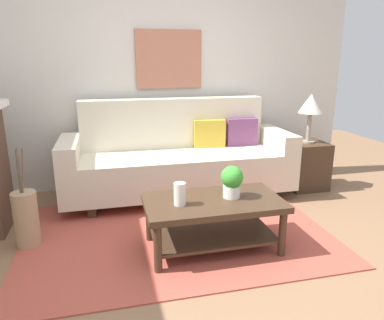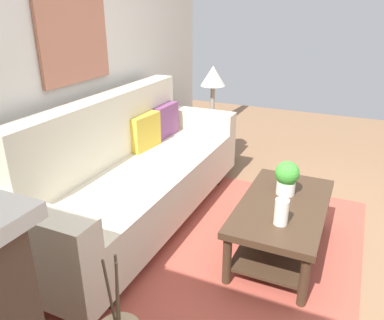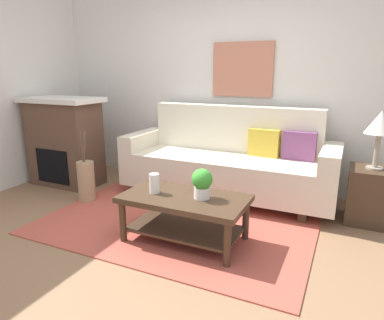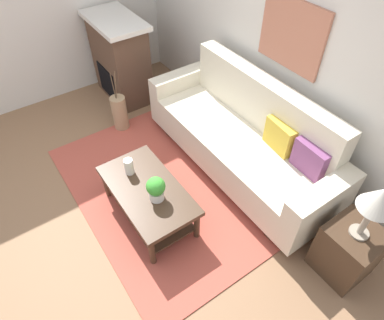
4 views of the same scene
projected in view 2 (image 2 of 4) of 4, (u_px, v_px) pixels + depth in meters
ground_plane at (297, 278)px, 2.63m from camera, size 8.95×8.95×0.00m
wall_back at (52, 63)px, 2.86m from camera, size 4.95×0.10×2.70m
area_rug at (229, 259)px, 2.82m from camera, size 2.65×1.82×0.01m
couch at (134, 175)px, 3.18m from camera, size 2.49×0.84×1.08m
throw_pillow_mustard at (144, 132)px, 3.47m from camera, size 0.37×0.16×0.32m
throw_pillow_plum at (165, 120)px, 3.80m from camera, size 0.36×0.13×0.32m
coffee_table at (282, 217)px, 2.78m from camera, size 1.10×0.60×0.43m
tabletop_vase at (281, 212)px, 2.45m from camera, size 0.09×0.09×0.18m
potted_plant_tabletop at (287, 177)px, 2.82m from camera, size 0.18×0.18×0.26m
side_table at (212, 138)px, 4.50m from camera, size 0.44×0.44×0.56m
table_lamp at (213, 78)px, 4.23m from camera, size 0.28×0.28×0.57m
floor_vase_branch_a at (118, 293)px, 1.57m from camera, size 0.05×0.03×0.36m
floor_vase_branch_b at (110, 297)px, 1.55m from camera, size 0.01×0.05×0.36m
floor_vase_branch_c at (117, 299)px, 1.54m from camera, size 0.02×0.03×0.36m
framed_painting at (75, 40)px, 2.94m from camera, size 0.77×0.03×0.66m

